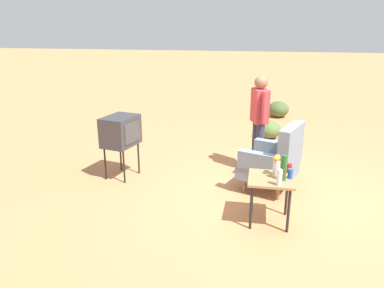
# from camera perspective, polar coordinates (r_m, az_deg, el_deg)

# --- Properties ---
(ground_plane) EXTENTS (60.00, 60.00, 0.00)m
(ground_plane) POSITION_cam_1_polar(r_m,az_deg,el_deg) (5.86, 12.33, -7.23)
(ground_plane) COLOR #C17A4C
(armchair) EXTENTS (0.98, 1.00, 1.06)m
(armchair) POSITION_cam_1_polar(r_m,az_deg,el_deg) (5.75, 12.52, -2.39)
(armchair) COLOR #937047
(armchair) RESTS_ON ground
(side_table) EXTENTS (0.56, 0.56, 0.61)m
(side_table) POSITION_cam_1_polar(r_m,az_deg,el_deg) (4.83, 11.87, -6.03)
(side_table) COLOR black
(side_table) RESTS_ON ground
(tv_on_stand) EXTENTS (0.68, 0.56, 1.03)m
(tv_on_stand) POSITION_cam_1_polar(r_m,az_deg,el_deg) (6.17, -10.80, 1.90)
(tv_on_stand) COLOR black
(tv_on_stand) RESTS_ON ground
(person_standing) EXTENTS (0.55, 0.32, 1.64)m
(person_standing) POSITION_cam_1_polar(r_m,az_deg,el_deg) (6.41, 10.17, 3.97)
(person_standing) COLOR #2D3347
(person_standing) RESTS_ON ground
(soda_can_blue) EXTENTS (0.07, 0.07, 0.12)m
(soda_can_blue) POSITION_cam_1_polar(r_m,az_deg,el_deg) (4.82, 14.72, -4.38)
(soda_can_blue) COLOR blue
(soda_can_blue) RESTS_ON side_table
(bottle_wine_green) EXTENTS (0.07, 0.07, 0.32)m
(bottle_wine_green) POSITION_cam_1_polar(r_m,az_deg,el_deg) (4.71, 13.75, -3.54)
(bottle_wine_green) COLOR #1E5623
(bottle_wine_green) RESTS_ON side_table
(bottle_short_clear) EXTENTS (0.06, 0.06, 0.20)m
(bottle_short_clear) POSITION_cam_1_polar(r_m,az_deg,el_deg) (4.57, 13.10, -4.97)
(bottle_short_clear) COLOR silver
(bottle_short_clear) RESTS_ON side_table
(soda_can_red) EXTENTS (0.07, 0.07, 0.12)m
(soda_can_red) POSITION_cam_1_polar(r_m,az_deg,el_deg) (4.99, 14.59, -3.57)
(soda_can_red) COLOR red
(soda_can_red) RESTS_ON side_table
(flower_vase) EXTENTS (0.15, 0.10, 0.27)m
(flower_vase) POSITION_cam_1_polar(r_m,az_deg,el_deg) (4.85, 12.73, -2.98)
(flower_vase) COLOR silver
(flower_vase) RESTS_ON side_table
(shrub_mid) EXTENTS (0.56, 0.56, 0.43)m
(shrub_mid) POSITION_cam_1_polar(r_m,az_deg,el_deg) (10.52, 13.00, 5.18)
(shrub_mid) COLOR #475B33
(shrub_mid) RESTS_ON ground
(shrub_far) EXTENTS (0.52, 0.52, 0.40)m
(shrub_far) POSITION_cam_1_polar(r_m,az_deg,el_deg) (8.51, 11.65, 2.20)
(shrub_far) COLOR #516B38
(shrub_far) RESTS_ON ground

